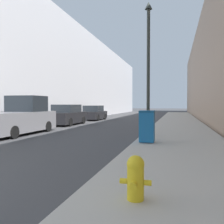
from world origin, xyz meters
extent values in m
cube|color=#B7B2A8|center=(5.98, 18.00, 0.06)|extent=(3.81, 60.00, 0.13)
cube|color=#BCBCC1|center=(-10.49, 26.00, 5.19)|extent=(12.00, 60.00, 10.38)
cylinder|color=yellow|center=(5.15, 1.44, 0.39)|extent=(0.27, 0.27, 0.53)
sphere|color=yellow|center=(5.15, 1.44, 0.70)|extent=(0.29, 0.29, 0.29)
cylinder|color=yellow|center=(5.15, 1.44, 0.79)|extent=(0.08, 0.08, 0.06)
cylinder|color=yellow|center=(5.15, 1.24, 0.42)|extent=(0.11, 0.12, 0.11)
cylinder|color=yellow|center=(4.96, 1.44, 0.42)|extent=(0.12, 0.09, 0.09)
cylinder|color=yellow|center=(5.35, 1.44, 0.42)|extent=(0.12, 0.09, 0.09)
cube|color=#19609E|center=(4.62, 7.58, 0.75)|extent=(0.58, 0.61, 1.18)
cube|color=navy|center=(4.62, 7.58, 1.38)|extent=(0.60, 0.63, 0.08)
cylinder|color=black|center=(4.38, 7.84, 0.21)|extent=(0.05, 0.16, 0.16)
cylinder|color=black|center=(4.87, 7.84, 0.21)|extent=(0.05, 0.16, 0.16)
cylinder|color=#2D332D|center=(4.39, 10.01, 0.25)|extent=(0.31, 0.31, 0.25)
cylinder|color=#2D332D|center=(4.39, 10.01, 3.25)|extent=(0.16, 0.16, 6.25)
cone|color=#2D332D|center=(4.39, 10.01, 6.55)|extent=(0.36, 0.36, 0.36)
cube|color=slate|center=(-2.76, 9.49, 0.71)|extent=(1.99, 5.25, 1.07)
cube|color=black|center=(-2.76, 10.41, 1.70)|extent=(1.83, 1.68, 0.92)
cylinder|color=black|center=(-3.69, 11.12, 0.32)|extent=(0.24, 0.64, 0.64)
cylinder|color=black|center=(-1.84, 11.12, 0.32)|extent=(0.24, 0.64, 0.64)
cylinder|color=black|center=(-1.84, 7.86, 0.32)|extent=(0.24, 0.64, 0.64)
cube|color=black|center=(-2.89, 16.16, 0.59)|extent=(1.86, 4.50, 0.87)
cube|color=#1E2328|center=(-2.89, 16.16, 1.34)|extent=(1.63, 2.34, 0.62)
cylinder|color=black|center=(-3.74, 17.51, 0.32)|extent=(0.24, 0.64, 0.64)
cylinder|color=black|center=(-2.03, 17.51, 0.32)|extent=(0.24, 0.64, 0.64)
cylinder|color=black|center=(-3.74, 14.81, 0.32)|extent=(0.24, 0.64, 0.64)
cylinder|color=black|center=(-2.03, 14.81, 0.32)|extent=(0.24, 0.64, 0.64)
cube|color=black|center=(-2.77, 22.52, 0.54)|extent=(1.85, 4.16, 0.76)
cube|color=#1E2328|center=(-2.77, 22.52, 1.23)|extent=(1.63, 2.17, 0.62)
cylinder|color=black|center=(-3.63, 23.77, 0.32)|extent=(0.24, 0.64, 0.64)
cylinder|color=black|center=(-1.92, 23.77, 0.32)|extent=(0.24, 0.64, 0.64)
cylinder|color=black|center=(-3.63, 21.28, 0.32)|extent=(0.24, 0.64, 0.64)
cylinder|color=black|center=(-1.92, 21.28, 0.32)|extent=(0.24, 0.64, 0.64)
camera|label=1|loc=(5.79, -2.52, 1.67)|focal=40.00mm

